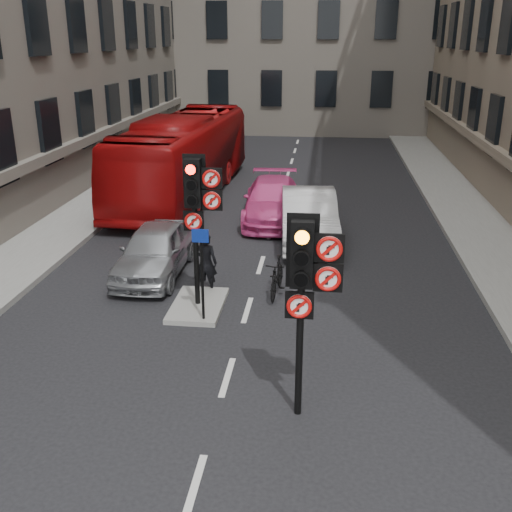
% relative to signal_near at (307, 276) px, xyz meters
% --- Properties ---
extents(ground, '(120.00, 120.00, 0.00)m').
position_rel_signal_near_xyz_m(ground, '(-1.49, -0.99, -2.58)').
color(ground, black).
rests_on(ground, ground).
extents(pavement_left, '(3.00, 50.00, 0.16)m').
position_rel_signal_near_xyz_m(pavement_left, '(-8.69, 11.01, -2.50)').
color(pavement_left, gray).
rests_on(pavement_left, ground).
extents(pavement_right, '(3.00, 50.00, 0.16)m').
position_rel_signal_near_xyz_m(pavement_right, '(5.71, 11.01, -2.50)').
color(pavement_right, gray).
rests_on(pavement_right, ground).
extents(centre_island, '(1.20, 2.00, 0.12)m').
position_rel_signal_near_xyz_m(centre_island, '(-2.69, 4.01, -2.52)').
color(centre_island, gray).
rests_on(centre_island, ground).
extents(signal_near, '(0.91, 0.40, 3.58)m').
position_rel_signal_near_xyz_m(signal_near, '(0.00, 0.00, 0.00)').
color(signal_near, black).
rests_on(signal_near, ground).
extents(signal_far, '(0.91, 0.40, 3.58)m').
position_rel_signal_near_xyz_m(signal_far, '(-2.60, 4.00, 0.12)').
color(signal_far, black).
rests_on(signal_far, centre_island).
extents(car_silver, '(1.63, 4.03, 1.37)m').
position_rel_signal_near_xyz_m(car_silver, '(-4.27, 6.01, -1.90)').
color(car_silver, '#999CA0').
rests_on(car_silver, ground).
extents(car_white, '(2.06, 4.92, 1.58)m').
position_rel_signal_near_xyz_m(car_white, '(-0.22, 9.33, -1.79)').
color(car_white, silver).
rests_on(car_white, ground).
extents(car_pink, '(2.21, 4.93, 1.40)m').
position_rel_signal_near_xyz_m(car_pink, '(-1.56, 11.50, -1.88)').
color(car_pink, '#DC408C').
rests_on(car_pink, ground).
extents(bus_red, '(3.38, 11.73, 3.23)m').
position_rel_signal_near_xyz_m(bus_red, '(-5.39, 14.50, -0.97)').
color(bus_red, maroon).
rests_on(bus_red, ground).
extents(motorcycle, '(0.60, 1.63, 0.96)m').
position_rel_signal_near_xyz_m(motorcycle, '(-0.87, 5.01, -2.10)').
color(motorcycle, black).
rests_on(motorcycle, ground).
extents(motorcyclist, '(0.61, 0.44, 1.56)m').
position_rel_signal_near_xyz_m(motorcyclist, '(-2.66, 5.01, -1.80)').
color(motorcyclist, black).
rests_on(motorcyclist, ground).
extents(info_sign, '(0.37, 0.11, 2.14)m').
position_rel_signal_near_xyz_m(info_sign, '(-2.39, 3.19, -1.08)').
color(info_sign, black).
rests_on(info_sign, centre_island).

